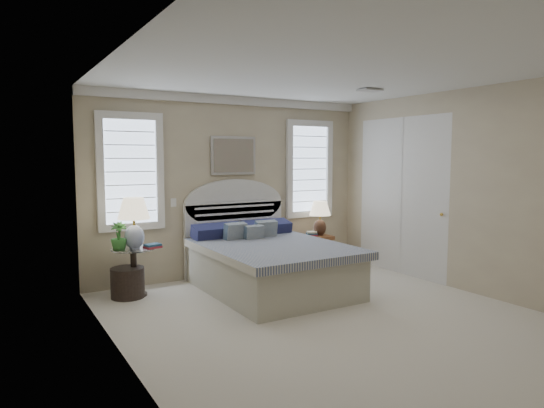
{
  "coord_description": "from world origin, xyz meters",
  "views": [
    {
      "loc": [
        -3.25,
        -4.16,
        1.8
      ],
      "look_at": [
        -0.19,
        1.0,
        1.22
      ],
      "focal_mm": 32.0,
      "sensor_mm": 36.0,
      "label": 1
    }
  ],
  "objects": [
    {
      "name": "painting",
      "position": [
        0.0,
        2.46,
        1.82
      ],
      "size": [
        0.74,
        0.04,
        0.58
      ],
      "primitive_type": "cube",
      "color": "silver",
      "rests_on": "wall_back"
    },
    {
      "name": "crown_molding",
      "position": [
        0.0,
        2.46,
        2.64
      ],
      "size": [
        4.5,
        0.08,
        0.12
      ],
      "primitive_type": "cube",
      "color": "silver",
      "rests_on": "wall_back"
    },
    {
      "name": "hvac_vent",
      "position": [
        1.2,
        0.8,
        2.68
      ],
      "size": [
        0.3,
        0.2,
        0.02
      ],
      "primitive_type": "cube",
      "color": "#B2B2B2",
      "rests_on": "ceiling"
    },
    {
      "name": "wall_left",
      "position": [
        -2.25,
        0.0,
        1.35
      ],
      "size": [
        0.02,
        5.0,
        2.7
      ],
      "primitive_type": "cube",
      "color": "tan",
      "rests_on": "floor"
    },
    {
      "name": "switch_plate",
      "position": [
        -0.95,
        2.48,
        1.15
      ],
      "size": [
        0.08,
        0.01,
        0.12
      ],
      "primitive_type": "cube",
      "color": "silver",
      "rests_on": "wall_back"
    },
    {
      "name": "side_table_left",
      "position": [
        -1.65,
        2.05,
        0.39
      ],
      "size": [
        0.56,
        0.56,
        0.63
      ],
      "color": "black",
      "rests_on": "floor"
    },
    {
      "name": "wall_right",
      "position": [
        2.25,
        0.0,
        1.35
      ],
      "size": [
        0.02,
        5.0,
        2.7
      ],
      "primitive_type": "cube",
      "color": "tan",
      "rests_on": "floor"
    },
    {
      "name": "window_right",
      "position": [
        1.4,
        2.48,
        1.6
      ],
      "size": [
        0.9,
        0.06,
        1.6
      ],
      "primitive_type": "cube",
      "color": "silver",
      "rests_on": "wall_back"
    },
    {
      "name": "floor",
      "position": [
        0.0,
        0.0,
        0.0
      ],
      "size": [
        4.5,
        5.0,
        0.01
      ],
      "primitive_type": "cube",
      "color": "beige",
      "rests_on": "ground"
    },
    {
      "name": "wall_back",
      "position": [
        0.0,
        2.5,
        1.35
      ],
      "size": [
        4.5,
        0.02,
        2.7
      ],
      "primitive_type": "cube",
      "color": "tan",
      "rests_on": "floor"
    },
    {
      "name": "bed",
      "position": [
        0.0,
        1.46,
        0.39
      ],
      "size": [
        1.72,
        2.28,
        1.47
      ],
      "color": "#B5B39F",
      "rests_on": "floor"
    },
    {
      "name": "books_left",
      "position": [
        -1.44,
        1.91,
        0.66
      ],
      "size": [
        0.24,
        0.2,
        0.06
      ],
      "rotation": [
        0.0,
        0.0,
        0.31
      ],
      "color": "#A72938",
      "rests_on": "side_table_left"
    },
    {
      "name": "ceiling",
      "position": [
        0.0,
        0.0,
        2.7
      ],
      "size": [
        4.5,
        5.0,
        0.01
      ],
      "primitive_type": "cube",
      "color": "silver",
      "rests_on": "wall_back"
    },
    {
      "name": "books_right",
      "position": [
        1.24,
        2.16,
        0.56
      ],
      "size": [
        0.22,
        0.19,
        0.07
      ],
      "rotation": [
        0.0,
        0.0,
        -0.41
      ],
      "color": "#A72938",
      "rests_on": "nightstand_right"
    },
    {
      "name": "nightstand_right",
      "position": [
        1.3,
        2.15,
        0.39
      ],
      "size": [
        0.5,
        0.4,
        0.53
      ],
      "color": "brown",
      "rests_on": "floor"
    },
    {
      "name": "closet_door",
      "position": [
        2.23,
        1.2,
        1.2
      ],
      "size": [
        0.02,
        1.8,
        2.4
      ],
      "primitive_type": "cube",
      "color": "silver",
      "rests_on": "floor"
    },
    {
      "name": "lamp_right",
      "position": [
        1.4,
        2.16,
        0.87
      ],
      "size": [
        0.39,
        0.39,
        0.56
      ],
      "rotation": [
        0.0,
        0.0,
        0.15
      ],
      "color": "black",
      "rests_on": "nightstand_right"
    },
    {
      "name": "potted_plant",
      "position": [
        -1.84,
        1.99,
        0.81
      ],
      "size": [
        0.23,
        0.23,
        0.36
      ],
      "primitive_type": "imported",
      "rotation": [
        0.0,
        0.0,
        -0.15
      ],
      "color": "#2D7230",
      "rests_on": "side_table_left"
    },
    {
      "name": "window_left",
      "position": [
        -1.55,
        2.48,
        1.6
      ],
      "size": [
        0.9,
        0.06,
        1.6
      ],
      "primitive_type": "cube",
      "color": "silver",
      "rests_on": "wall_back"
    },
    {
      "name": "floor_pot",
      "position": [
        -1.74,
        2.02,
        0.19
      ],
      "size": [
        0.54,
        0.54,
        0.39
      ],
      "primitive_type": "cylinder",
      "rotation": [
        0.0,
        0.0,
        0.35
      ],
      "color": "black",
      "rests_on": "floor"
    },
    {
      "name": "lamp_left",
      "position": [
        -1.64,
        2.0,
        1.03
      ],
      "size": [
        0.53,
        0.53,
        0.66
      ],
      "rotation": [
        0.0,
        0.0,
        0.39
      ],
      "color": "white",
      "rests_on": "side_table_left"
    }
  ]
}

